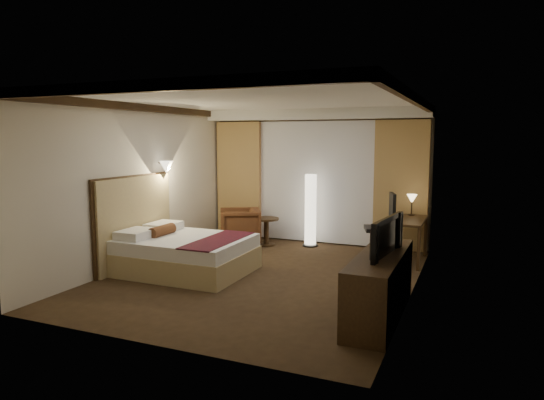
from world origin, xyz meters
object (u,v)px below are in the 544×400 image
at_px(armchair, 240,225).
at_px(dresser, 380,286).
at_px(side_table, 266,232).
at_px(desk, 407,240).
at_px(floor_lamp, 311,210).
at_px(office_chair, 379,226).
at_px(bed, 186,254).
at_px(television, 379,228).

relative_size(armchair, dresser, 0.41).
bearing_deg(side_table, armchair, -165.92).
xyz_separation_m(side_table, desk, (2.77, -0.23, 0.10)).
bearing_deg(floor_lamp, office_chair, -20.73).
bearing_deg(floor_lamp, side_table, -162.08).
relative_size(bed, desk, 1.64).
bearing_deg(dresser, desk, 91.01).
bearing_deg(office_chair, television, -97.55).
xyz_separation_m(bed, side_table, (0.39, 2.29, -0.01)).
bearing_deg(floor_lamp, bed, -115.59).
bearing_deg(office_chair, armchair, 159.18).
height_order(side_table, television, television).
bearing_deg(bed, side_table, 80.29).
xyz_separation_m(bed, television, (3.18, -0.77, 0.79)).
height_order(armchair, desk, armchair).
relative_size(desk, office_chair, 1.00).
relative_size(bed, armchair, 2.43).
xyz_separation_m(armchair, desk, (3.30, -0.10, -0.03)).
distance_m(office_chair, television, 2.87).
xyz_separation_m(office_chair, television, (0.50, -2.78, 0.48)).
height_order(armchair, television, television).
bearing_deg(armchair, desk, 59.36).
distance_m(armchair, dresser, 4.45).
height_order(dresser, television, television).
height_order(desk, television, television).
relative_size(bed, side_table, 3.51).
bearing_deg(floor_lamp, dresser, -59.21).
bearing_deg(armchair, floor_lamp, 77.50).
relative_size(bed, dresser, 0.99).
distance_m(armchair, office_chair, 2.82).
bearing_deg(desk, armchair, 178.31).
height_order(floor_lamp, desk, floor_lamp).
xyz_separation_m(desk, television, (0.02, -2.83, 0.70)).
bearing_deg(office_chair, bed, -160.88).
distance_m(bed, side_table, 2.33).
bearing_deg(office_chair, dresser, -96.95).
xyz_separation_m(bed, desk, (3.16, 2.06, 0.09)).
distance_m(armchair, floor_lamp, 1.46).
distance_m(armchair, television, 4.48).
height_order(bed, office_chair, office_chair).
bearing_deg(desk, side_table, 175.27).
height_order(bed, floor_lamp, floor_lamp).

